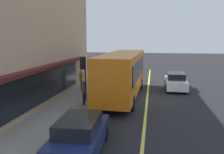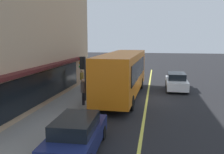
{
  "view_description": "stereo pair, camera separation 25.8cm",
  "coord_description": "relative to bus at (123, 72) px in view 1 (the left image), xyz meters",
  "views": [
    {
      "loc": [
        -18.58,
        -0.34,
        4.66
      ],
      "look_at": [
        0.4,
        2.81,
        1.6
      ],
      "focal_mm": 39.35,
      "sensor_mm": 36.0,
      "label": 1
    },
    {
      "loc": [
        -18.54,
        -0.59,
        4.66
      ],
      "look_at": [
        0.4,
        2.81,
        1.6
      ],
      "focal_mm": 39.35,
      "sensor_mm": 36.0,
      "label": 2
    }
  ],
  "objects": [
    {
      "name": "lane_centre_stripe",
      "position": [
        -0.43,
        -1.94,
        -1.98
      ],
      "size": [
        36.0,
        0.16,
        0.01
      ],
      "primitive_type": "cube",
      "color": "#D8D14C",
      "rests_on": "ground"
    },
    {
      "name": "car_white",
      "position": [
        3.68,
        -4.41,
        -1.24
      ],
      "size": [
        4.31,
        1.88,
        1.52
      ],
      "color": "white",
      "rests_on": "ground"
    },
    {
      "name": "sidewalk",
      "position": [
        -0.43,
        3.29,
        -1.91
      ],
      "size": [
        80.0,
        3.0,
        0.15
      ],
      "primitive_type": "cube",
      "color": "gray",
      "rests_on": "ground"
    },
    {
      "name": "pedestrian_at_corner",
      "position": [
        1.66,
        3.9,
        -0.79
      ],
      "size": [
        0.34,
        0.34,
        1.74
      ],
      "color": "black",
      "rests_on": "sidewalk"
    },
    {
      "name": "pedestrian_waiting",
      "position": [
        -3.35,
        2.27,
        -0.75
      ],
      "size": [
        0.34,
        0.34,
        1.8
      ],
      "color": "black",
      "rests_on": "sidewalk"
    },
    {
      "name": "pedestrian_near_storefront",
      "position": [
        10.12,
        3.11,
        -0.73
      ],
      "size": [
        0.34,
        0.34,
        1.82
      ],
      "color": "black",
      "rests_on": "sidewalk"
    },
    {
      "name": "bus",
      "position": [
        0.0,
        0.0,
        0.0
      ],
      "size": [
        11.2,
        2.86,
        3.5
      ],
      "color": "orange",
      "rests_on": "ground"
    },
    {
      "name": "ground",
      "position": [
        -0.43,
        -1.94,
        -1.99
      ],
      "size": [
        120.0,
        120.0,
        0.0
      ],
      "primitive_type": "plane",
      "color": "black"
    },
    {
      "name": "car_navy",
      "position": [
        -9.86,
        0.58,
        -1.24
      ],
      "size": [
        4.36,
        1.99,
        1.52
      ],
      "color": "navy",
      "rests_on": "ground"
    },
    {
      "name": "traffic_light",
      "position": [
        -2.16,
        2.62,
        0.55
      ],
      "size": [
        0.3,
        0.52,
        3.2
      ],
      "color": "#2D2D33",
      "rests_on": "sidewalk"
    }
  ]
}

